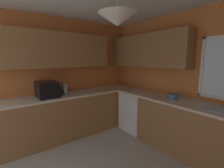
% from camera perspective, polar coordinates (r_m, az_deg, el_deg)
% --- Properties ---
extents(room_shell, '(4.04, 3.53, 2.54)m').
position_cam_1_polar(room_shell, '(2.40, 5.26, 11.18)').
color(room_shell, '#D17238').
rests_on(room_shell, ground_plane).
extents(counter_run_left, '(0.65, 3.14, 0.91)m').
position_cam_1_polar(counter_run_left, '(3.46, -15.63, -10.83)').
color(counter_run_left, olive).
rests_on(counter_run_left, ground_plane).
extents(counter_run_back, '(3.13, 0.65, 0.91)m').
position_cam_1_polar(counter_run_back, '(3.02, 26.56, -14.57)').
color(counter_run_back, olive).
rests_on(counter_run_back, ground_plane).
extents(dishwasher, '(0.60, 0.60, 0.86)m').
position_cam_1_polar(dishwasher, '(3.65, 9.16, -9.89)').
color(dishwasher, white).
rests_on(dishwasher, ground_plane).
extents(microwave, '(0.48, 0.36, 0.29)m').
position_cam_1_polar(microwave, '(3.19, -22.89, -1.80)').
color(microwave, black).
rests_on(microwave, counter_run_left).
extents(kettle, '(0.11, 0.11, 0.22)m').
position_cam_1_polar(kettle, '(3.27, -17.05, -1.86)').
color(kettle, '#B7B7BC').
rests_on(kettle, counter_run_left).
extents(bowl, '(0.19, 0.19, 0.09)m').
position_cam_1_polar(bowl, '(3.02, 21.57, -4.26)').
color(bowl, '#4C7099').
rests_on(bowl, counter_run_back).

